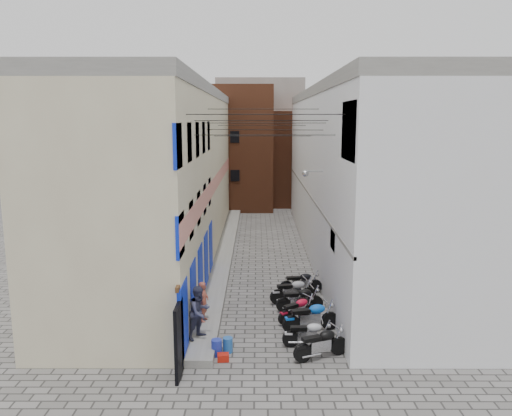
{
  "coord_description": "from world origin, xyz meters",
  "views": [
    {
      "loc": [
        -0.28,
        -13.82,
        7.35
      ],
      "look_at": [
        -0.33,
        10.56,
        3.0
      ],
      "focal_mm": 35.0,
      "sensor_mm": 36.0,
      "label": 1
    }
  ],
  "objects_px": {
    "motorcycle_b": "(309,333)",
    "person_b": "(200,312)",
    "person_a": "(204,301)",
    "red_crate": "(223,357)",
    "motorcycle_g": "(301,281)",
    "water_jug_near": "(217,348)",
    "motorcycle_a": "(321,342)",
    "motorcycle_c": "(311,315)",
    "motorcycle_d": "(298,308)",
    "water_jug_far": "(228,345)",
    "motorcycle_f": "(293,290)",
    "motorcycle_e": "(300,298)"
  },
  "relations": [
    {
      "from": "motorcycle_b",
      "to": "person_b",
      "type": "height_order",
      "value": "person_b"
    },
    {
      "from": "person_b",
      "to": "person_a",
      "type": "bearing_deg",
      "value": 39.11
    },
    {
      "from": "motorcycle_b",
      "to": "red_crate",
      "type": "relative_size",
      "value": 4.87
    },
    {
      "from": "motorcycle_g",
      "to": "water_jug_near",
      "type": "height_order",
      "value": "motorcycle_g"
    },
    {
      "from": "motorcycle_a",
      "to": "motorcycle_c",
      "type": "distance_m",
      "value": 2.0
    },
    {
      "from": "water_jug_near",
      "to": "red_crate",
      "type": "relative_size",
      "value": 1.49
    },
    {
      "from": "motorcycle_c",
      "to": "water_jug_near",
      "type": "xyz_separation_m",
      "value": [
        -3.16,
        -1.8,
        -0.34
      ]
    },
    {
      "from": "motorcycle_b",
      "to": "motorcycle_d",
      "type": "bearing_deg",
      "value": -173.92
    },
    {
      "from": "motorcycle_a",
      "to": "motorcycle_d",
      "type": "distance_m",
      "value": 2.95
    },
    {
      "from": "motorcycle_c",
      "to": "red_crate",
      "type": "distance_m",
      "value": 3.67
    },
    {
      "from": "water_jug_far",
      "to": "red_crate",
      "type": "distance_m",
      "value": 0.6
    },
    {
      "from": "motorcycle_f",
      "to": "water_jug_far",
      "type": "relative_size",
      "value": 3.95
    },
    {
      "from": "motorcycle_e",
      "to": "red_crate",
      "type": "height_order",
      "value": "motorcycle_e"
    },
    {
      "from": "motorcycle_c",
      "to": "person_a",
      "type": "bearing_deg",
      "value": -109.57
    },
    {
      "from": "motorcycle_d",
      "to": "person_b",
      "type": "height_order",
      "value": "person_b"
    },
    {
      "from": "motorcycle_f",
      "to": "person_a",
      "type": "relative_size",
      "value": 1.34
    },
    {
      "from": "motorcycle_a",
      "to": "motorcycle_e",
      "type": "distance_m",
      "value": 3.91
    },
    {
      "from": "person_a",
      "to": "motorcycle_b",
      "type": "bearing_deg",
      "value": -104.78
    },
    {
      "from": "motorcycle_b",
      "to": "motorcycle_f",
      "type": "height_order",
      "value": "motorcycle_f"
    },
    {
      "from": "motorcycle_f",
      "to": "person_a",
      "type": "distance_m",
      "value": 4.16
    },
    {
      "from": "person_a",
      "to": "person_b",
      "type": "height_order",
      "value": "person_b"
    },
    {
      "from": "motorcycle_b",
      "to": "motorcycle_e",
      "type": "xyz_separation_m",
      "value": [
        -0.02,
        3.1,
        0.04
      ]
    },
    {
      "from": "red_crate",
      "to": "motorcycle_f",
      "type": "bearing_deg",
      "value": 63.04
    },
    {
      "from": "water_jug_far",
      "to": "motorcycle_a",
      "type": "bearing_deg",
      "value": -8.24
    },
    {
      "from": "motorcycle_a",
      "to": "water_jug_near",
      "type": "bearing_deg",
      "value": -115.81
    },
    {
      "from": "motorcycle_d",
      "to": "motorcycle_g",
      "type": "xyz_separation_m",
      "value": [
        0.38,
        3.0,
        0.03
      ]
    },
    {
      "from": "motorcycle_a",
      "to": "motorcycle_b",
      "type": "height_order",
      "value": "motorcycle_a"
    },
    {
      "from": "motorcycle_c",
      "to": "person_a",
      "type": "distance_m",
      "value": 3.82
    },
    {
      "from": "motorcycle_b",
      "to": "water_jug_far",
      "type": "relative_size",
      "value": 3.52
    },
    {
      "from": "person_a",
      "to": "water_jug_far",
      "type": "bearing_deg",
      "value": -144.7
    },
    {
      "from": "motorcycle_d",
      "to": "motorcycle_g",
      "type": "relative_size",
      "value": 0.94
    },
    {
      "from": "water_jug_near",
      "to": "person_b",
      "type": "bearing_deg",
      "value": 128.06
    },
    {
      "from": "motorcycle_f",
      "to": "motorcycle_a",
      "type": "bearing_deg",
      "value": -6.98
    },
    {
      "from": "motorcycle_b",
      "to": "motorcycle_c",
      "type": "xyz_separation_m",
      "value": [
        0.21,
        1.2,
        0.1
      ]
    },
    {
      "from": "water_jug_near",
      "to": "water_jug_far",
      "type": "bearing_deg",
      "value": 34.17
    },
    {
      "from": "person_a",
      "to": "red_crate",
      "type": "bearing_deg",
      "value": -152.38
    },
    {
      "from": "motorcycle_d",
      "to": "motorcycle_e",
      "type": "height_order",
      "value": "motorcycle_e"
    },
    {
      "from": "motorcycle_e",
      "to": "motorcycle_f",
      "type": "xyz_separation_m",
      "value": [
        -0.19,
        0.88,
        0.02
      ]
    },
    {
      "from": "motorcycle_b",
      "to": "red_crate",
      "type": "height_order",
      "value": "motorcycle_b"
    },
    {
      "from": "water_jug_near",
      "to": "red_crate",
      "type": "height_order",
      "value": "water_jug_near"
    },
    {
      "from": "motorcycle_f",
      "to": "person_b",
      "type": "height_order",
      "value": "person_b"
    },
    {
      "from": "water_jug_far",
      "to": "red_crate",
      "type": "height_order",
      "value": "water_jug_far"
    },
    {
      "from": "motorcycle_a",
      "to": "water_jug_far",
      "type": "bearing_deg",
      "value": -120.64
    },
    {
      "from": "motorcycle_d",
      "to": "motorcycle_f",
      "type": "distance_m",
      "value": 1.87
    },
    {
      "from": "motorcycle_e",
      "to": "motorcycle_a",
      "type": "bearing_deg",
      "value": -4.85
    },
    {
      "from": "motorcycle_d",
      "to": "water_jug_near",
      "type": "bearing_deg",
      "value": -79.99
    },
    {
      "from": "motorcycle_e",
      "to": "red_crate",
      "type": "distance_m",
      "value": 4.88
    },
    {
      "from": "motorcycle_g",
      "to": "water_jug_far",
      "type": "distance_m",
      "value": 6.17
    },
    {
      "from": "motorcycle_e",
      "to": "person_b",
      "type": "bearing_deg",
      "value": -60.29
    },
    {
      "from": "motorcycle_a",
      "to": "motorcycle_b",
      "type": "xyz_separation_m",
      "value": [
        -0.31,
        0.79,
        -0.05
      ]
    }
  ]
}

